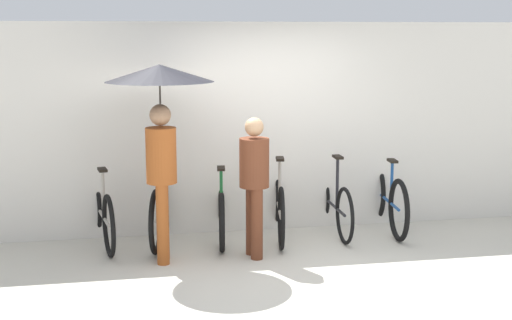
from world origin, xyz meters
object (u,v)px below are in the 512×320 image
at_px(parked_bicycle_0, 102,213).
at_px(parked_bicycle_2, 221,209).
at_px(parked_bicycle_3, 279,205).
at_px(parked_bicycle_5, 387,199).
at_px(parked_bicycle_4, 333,203).
at_px(pedestrian_center, 254,177).
at_px(parked_bicycle_1, 162,209).
at_px(pedestrian_leading, 160,102).

xyz_separation_m(parked_bicycle_0, parked_bicycle_2, (1.38, -0.02, -0.02)).
relative_size(parked_bicycle_2, parked_bicycle_3, 0.97).
distance_m(parked_bicycle_2, parked_bicycle_5, 2.07).
bearing_deg(parked_bicycle_4, parked_bicycle_3, 96.80).
bearing_deg(parked_bicycle_3, parked_bicycle_2, 97.02).
bearing_deg(parked_bicycle_4, parked_bicycle_2, 92.90).
bearing_deg(parked_bicycle_3, pedestrian_center, 159.25).
relative_size(parked_bicycle_0, pedestrian_center, 1.12).
relative_size(parked_bicycle_1, pedestrian_center, 1.09).
height_order(parked_bicycle_2, parked_bicycle_3, parked_bicycle_3).
xyz_separation_m(parked_bicycle_0, parked_bicycle_5, (3.46, -0.03, 0.02)).
distance_m(parked_bicycle_4, pedestrian_leading, 2.59).
distance_m(parked_bicycle_1, pedestrian_leading, 1.48).
bearing_deg(pedestrian_center, parked_bicycle_1, 133.15).
bearing_deg(parked_bicycle_4, parked_bicycle_1, 92.32).
bearing_deg(pedestrian_leading, parked_bicycle_3, 28.67).
xyz_separation_m(parked_bicycle_2, pedestrian_center, (0.25, -0.78, 0.53)).
bearing_deg(parked_bicycle_5, parked_bicycle_4, 93.40).
bearing_deg(parked_bicycle_3, parked_bicycle_0, 98.18).
relative_size(parked_bicycle_0, parked_bicycle_4, 0.99).
height_order(parked_bicycle_0, parked_bicycle_5, parked_bicycle_5).
bearing_deg(parked_bicycle_0, parked_bicycle_3, -100.68).
distance_m(parked_bicycle_0, parked_bicycle_4, 2.77).
distance_m(parked_bicycle_1, parked_bicycle_2, 0.69).
xyz_separation_m(parked_bicycle_1, parked_bicycle_3, (1.38, -0.04, 0.00)).
relative_size(parked_bicycle_4, pedestrian_leading, 0.82).
bearing_deg(pedestrian_center, pedestrian_leading, 166.47).
xyz_separation_m(parked_bicycle_2, parked_bicycle_5, (2.07, -0.00, 0.03)).
relative_size(parked_bicycle_1, pedestrian_leading, 0.80).
xyz_separation_m(parked_bicycle_0, pedestrian_leading, (0.66, -0.69, 1.33)).
height_order(parked_bicycle_2, parked_bicycle_5, parked_bicycle_5).
bearing_deg(parked_bicycle_3, parked_bicycle_5, -78.95).
relative_size(parked_bicycle_0, parked_bicycle_3, 0.96).
xyz_separation_m(parked_bicycle_2, parked_bicycle_4, (1.38, 0.03, 0.01)).
xyz_separation_m(parked_bicycle_2, parked_bicycle_3, (0.69, -0.03, 0.03)).
height_order(parked_bicycle_0, pedestrian_center, pedestrian_center).
relative_size(parked_bicycle_5, pedestrian_center, 1.15).
distance_m(parked_bicycle_0, parked_bicycle_5, 3.46).
height_order(parked_bicycle_0, parked_bicycle_4, parked_bicycle_0).
bearing_deg(parked_bicycle_4, pedestrian_center, 127.36).
distance_m(parked_bicycle_1, parked_bicycle_5, 2.76).
xyz_separation_m(parked_bicycle_0, parked_bicycle_4, (2.77, 0.00, -0.01)).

